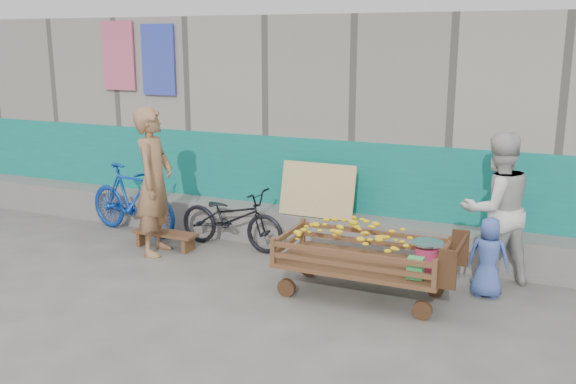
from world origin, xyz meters
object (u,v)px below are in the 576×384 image
at_px(vendor_man, 154,182).
at_px(bicycle_dark, 232,218).
at_px(bicycle_blue, 132,199).
at_px(banana_cart, 359,247).
at_px(bench, 165,236).
at_px(child, 488,257).
at_px(woman, 496,209).

bearing_deg(vendor_man, bicycle_dark, -66.70).
relative_size(vendor_man, bicycle_blue, 1.14).
bearing_deg(banana_cart, bicycle_blue, 165.92).
xyz_separation_m(bench, bicycle_dark, (0.79, 0.38, 0.24)).
height_order(banana_cart, child, child).
bearing_deg(vendor_man, child, -100.61).
height_order(bench, child, child).
bearing_deg(child, woman, -90.25).
distance_m(woman, child, 0.61).
height_order(woman, child, woman).
distance_m(banana_cart, bicycle_dark, 2.23).
relative_size(banana_cart, woman, 1.11).
height_order(child, bicycle_blue, bicycle_blue).
distance_m(child, bicycle_dark, 3.31).
bearing_deg(bench, bicycle_dark, 25.89).
distance_m(bicycle_dark, bicycle_blue, 1.59).
xyz_separation_m(bench, woman, (4.08, 0.46, 0.70)).
distance_m(bench, bicycle_dark, 0.91).
height_order(vendor_man, bicycle_dark, vendor_man).
bearing_deg(banana_cart, woman, 38.24).
relative_size(banana_cart, child, 2.20).
bearing_deg(woman, bicycle_dark, -35.73).
bearing_deg(bicycle_dark, child, -93.15).
bearing_deg(vendor_man, bicycle_blue, 40.48).
bearing_deg(child, vendor_man, 2.94).
relative_size(bench, woman, 0.52).
relative_size(child, bicycle_blue, 0.53).
bearing_deg(bench, child, 0.34).
distance_m(child, bicycle_blue, 4.89).
bearing_deg(vendor_man, woman, -94.49).
distance_m(bench, vendor_man, 0.80).
xyz_separation_m(banana_cart, woman, (1.26, 0.99, 0.31)).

